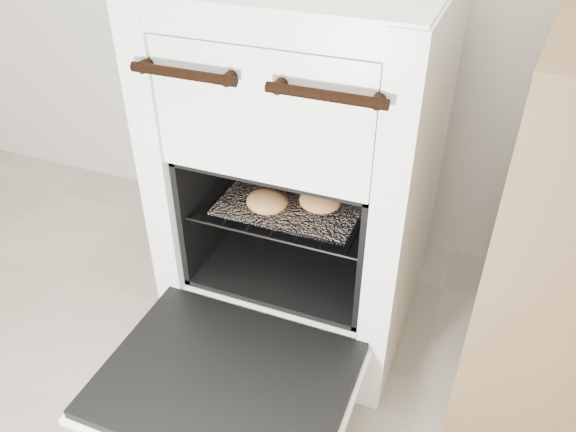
# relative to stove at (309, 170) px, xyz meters

# --- Properties ---
(stove) EXTENTS (0.53, 0.60, 0.82)m
(stove) POSITION_rel_stove_xyz_m (0.00, 0.00, 0.00)
(stove) COLOR white
(stove) RESTS_ON ground
(oven_door) EXTENTS (0.48, 0.37, 0.03)m
(oven_door) POSITION_rel_stove_xyz_m (0.00, -0.45, -0.22)
(oven_door) COLOR black
(oven_door) RESTS_ON stove
(oven_rack) EXTENTS (0.39, 0.37, 0.01)m
(oven_rack) POSITION_rel_stove_xyz_m (-0.00, -0.06, -0.03)
(oven_rack) COLOR black
(oven_rack) RESTS_ON stove
(foil_sheet) EXTENTS (0.30, 0.27, 0.01)m
(foil_sheet) POSITION_rel_stove_xyz_m (0.00, -0.08, -0.02)
(foil_sheet) COLOR silver
(foil_sheet) RESTS_ON oven_rack
(baked_rolls) EXTENTS (0.27, 0.27, 0.04)m
(baked_rolls) POSITION_rel_stove_xyz_m (-0.02, -0.08, 0.00)
(baked_rolls) COLOR tan
(baked_rolls) RESTS_ON foil_sheet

